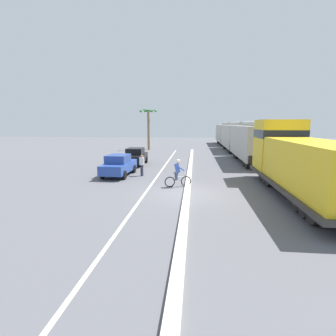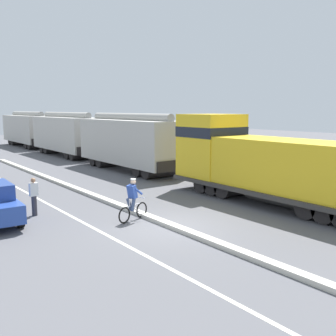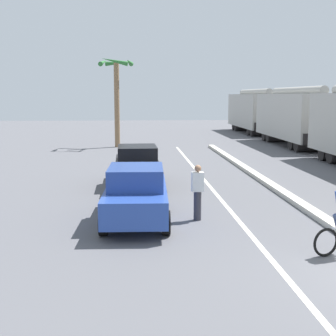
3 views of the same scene
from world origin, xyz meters
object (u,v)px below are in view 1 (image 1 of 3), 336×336
at_px(locomotive, 297,162).
at_px(hopper_car_middle, 235,136).
at_px(hopper_car_lead, 252,142).
at_px(cyclist, 178,174).
at_px(hopper_car_trailing, 226,133).
at_px(parked_car_blue, 119,165).
at_px(parked_car_black, 136,156).
at_px(palm_tree_near, 148,121).
at_px(pedestrian_by_cars, 142,165).

relative_size(locomotive, hopper_car_middle, 1.10).
bearing_deg(hopper_car_lead, hopper_car_middle, 90.00).
height_order(locomotive, cyclist, locomotive).
xyz_separation_m(hopper_car_trailing, parked_car_blue, (-11.48, -31.37, -1.26)).
distance_m(locomotive, parked_car_black, 14.81).
height_order(parked_car_black, cyclist, cyclist).
bearing_deg(parked_car_blue, cyclist, -33.32).
bearing_deg(hopper_car_middle, parked_car_black, -128.46).
bearing_deg(palm_tree_near, parked_car_black, -84.99).
height_order(cyclist, pedestrian_by_cars, cyclist).
height_order(locomotive, parked_car_blue, locomotive).
bearing_deg(parked_car_black, hopper_car_trailing, 66.28).
bearing_deg(palm_tree_near, pedestrian_by_cars, -81.48).
relative_size(parked_car_blue, pedestrian_by_cars, 2.63).
distance_m(hopper_car_trailing, parked_car_black, 28.39).
bearing_deg(cyclist, hopper_car_lead, 58.92).
bearing_deg(hopper_car_middle, cyclist, -106.54).
xyz_separation_m(locomotive, palm_tree_near, (-12.68, 23.83, 2.56)).
bearing_deg(parked_car_blue, hopper_car_middle, 59.85).
height_order(hopper_car_middle, parked_car_blue, hopper_car_middle).
bearing_deg(hopper_car_lead, palm_tree_near, 137.35).
xyz_separation_m(hopper_car_middle, parked_car_blue, (-11.48, -19.77, -1.26)).
distance_m(parked_car_blue, cyclist, 5.62).
bearing_deg(hopper_car_lead, pedestrian_by_cars, -140.20).
height_order(hopper_car_trailing, parked_car_blue, hopper_car_trailing).
xyz_separation_m(parked_car_blue, palm_tree_near, (-1.19, 19.85, 3.54)).
xyz_separation_m(palm_tree_near, pedestrian_by_cars, (2.96, -19.77, -3.51)).
xyz_separation_m(locomotive, hopper_car_lead, (0.00, 12.16, 0.28)).
bearing_deg(parked_car_blue, parked_car_black, 89.24).
height_order(hopper_car_middle, palm_tree_near, palm_tree_near).
height_order(parked_car_black, palm_tree_near, palm_tree_near).
distance_m(locomotive, palm_tree_near, 27.12).
bearing_deg(cyclist, palm_tree_near, 104.40).
xyz_separation_m(hopper_car_middle, parked_car_black, (-11.41, -14.37, -1.26)).
xyz_separation_m(hopper_car_lead, pedestrian_by_cars, (-9.72, -8.10, -1.23)).
distance_m(hopper_car_trailing, pedestrian_by_cars, 32.79).
height_order(locomotive, hopper_car_middle, locomotive).
xyz_separation_m(parked_car_blue, cyclist, (4.70, -3.09, 0.00)).
relative_size(locomotive, parked_car_blue, 2.73).
height_order(parked_car_black, pedestrian_by_cars, same).
bearing_deg(palm_tree_near, locomotive, -61.99).
bearing_deg(hopper_car_lead, cyclist, -121.08).
xyz_separation_m(parked_car_black, pedestrian_by_cars, (1.69, -5.33, 0.03)).
bearing_deg(hopper_car_middle, hopper_car_lead, -90.00).
xyz_separation_m(parked_car_blue, parked_car_black, (0.07, 5.41, 0.00)).
bearing_deg(hopper_car_trailing, hopper_car_lead, -90.00).
height_order(hopper_car_middle, parked_car_black, hopper_car_middle).
distance_m(parked_car_black, cyclist, 9.67).
height_order(hopper_car_trailing, palm_tree_near, palm_tree_near).
bearing_deg(parked_car_blue, pedestrian_by_cars, 2.49).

